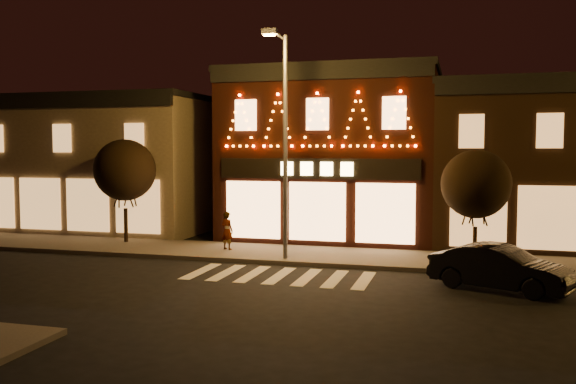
% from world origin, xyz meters
% --- Properties ---
extents(ground, '(120.00, 120.00, 0.00)m').
position_xyz_m(ground, '(0.00, 0.00, 0.00)').
color(ground, black).
rests_on(ground, ground).
extents(sidewalk_far, '(44.00, 4.00, 0.15)m').
position_xyz_m(sidewalk_far, '(2.00, 8.00, 0.07)').
color(sidewalk_far, '#47423D').
rests_on(sidewalk_far, ground).
extents(building_left, '(12.20, 8.28, 7.30)m').
position_xyz_m(building_left, '(-13.00, 13.99, 3.66)').
color(building_left, '#716351').
rests_on(building_left, ground).
extents(building_pulp, '(10.20, 8.34, 8.30)m').
position_xyz_m(building_pulp, '(0.00, 13.98, 4.16)').
color(building_pulp, black).
rests_on(building_pulp, ground).
extents(building_right_a, '(9.20, 8.28, 7.50)m').
position_xyz_m(building_right_a, '(9.50, 13.99, 3.76)').
color(building_right_a, black).
rests_on(building_right_a, ground).
extents(streetlamp_mid, '(0.56, 1.99, 8.71)m').
position_xyz_m(streetlamp_mid, '(-0.54, 6.34, 5.26)').
color(streetlamp_mid, '#59595E').
rests_on(streetlamp_mid, sidewalk_far).
extents(tree_left, '(2.85, 2.85, 4.77)m').
position_xyz_m(tree_left, '(-8.88, 8.83, 3.49)').
color(tree_left, black).
rests_on(tree_left, sidewalk_far).
extents(tree_right, '(2.57, 2.57, 4.30)m').
position_xyz_m(tree_right, '(6.66, 7.37, 3.16)').
color(tree_right, black).
rests_on(tree_right, sidewalk_far).
extents(dark_sedan, '(4.59, 3.11, 1.43)m').
position_xyz_m(dark_sedan, '(7.36, 3.72, 0.72)').
color(dark_sedan, black).
rests_on(dark_sedan, ground).
extents(pedestrian, '(0.70, 0.58, 1.64)m').
position_xyz_m(pedestrian, '(-3.51, 7.98, 0.97)').
color(pedestrian, gray).
rests_on(pedestrian, sidewalk_far).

